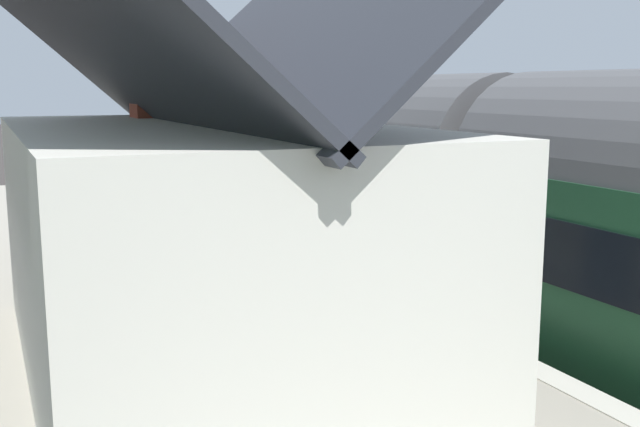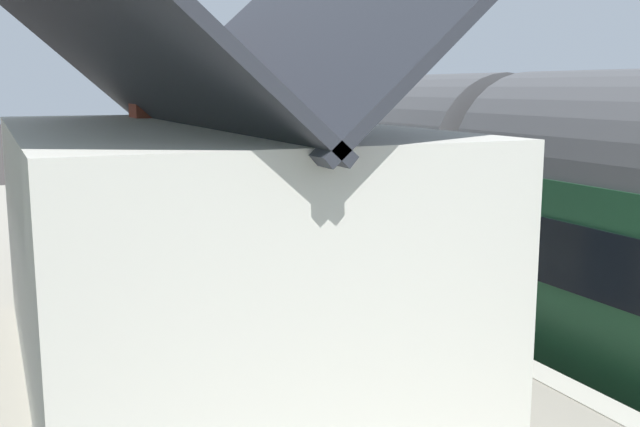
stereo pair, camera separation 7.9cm
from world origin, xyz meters
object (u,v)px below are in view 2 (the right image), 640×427
(planter_corner_building, at_px, (63,234))
(bench_platform_end, at_px, (150,197))
(lamp_post_platform, at_px, (212,120))
(bench_near_building, at_px, (136,187))
(station_sign_board, at_px, (240,178))
(station_building, at_px, (200,234))
(bench_mid_platform, at_px, (193,227))
(planter_under_sign, at_px, (57,198))

(planter_corner_building, bearing_deg, bench_platform_end, -35.69)
(planter_corner_building, xyz_separation_m, lamp_post_platform, (0.60, -3.16, 2.08))
(bench_near_building, relative_size, station_sign_board, 0.90)
(station_building, xyz_separation_m, lamp_post_platform, (7.38, -2.29, 0.92))
(station_building, distance_m, bench_near_building, 12.07)
(bench_mid_platform, height_order, bench_near_building, same)
(station_building, bearing_deg, bench_mid_platform, -13.66)
(lamp_post_platform, relative_size, station_sign_board, 2.19)
(station_building, height_order, bench_mid_platform, station_building)
(bench_near_building, xyz_separation_m, planter_under_sign, (-1.15, 2.08, -0.01))
(bench_platform_end, relative_size, planter_under_sign, 1.49)
(bench_platform_end, distance_m, planter_under_sign, 2.20)
(station_building, bearing_deg, bench_near_building, -7.02)
(planter_under_sign, height_order, station_sign_board, station_sign_board)
(bench_platform_end, relative_size, lamp_post_platform, 0.41)
(station_building, height_order, lamp_post_platform, station_building)
(bench_near_building, bearing_deg, station_building, 172.98)
(station_building, relative_size, bench_mid_platform, 5.03)
(lamp_post_platform, bearing_deg, planter_under_sign, 40.31)
(station_building, distance_m, planter_under_sign, 10.86)
(bench_near_building, relative_size, lamp_post_platform, 0.41)
(planter_under_sign, bearing_deg, station_building, -176.78)
(planter_corner_building, bearing_deg, lamp_post_platform, -79.19)
(station_sign_board, bearing_deg, planter_under_sign, 42.77)
(bench_mid_platform, bearing_deg, lamp_post_platform, -28.58)
(bench_near_building, bearing_deg, station_sign_board, -164.54)
(bench_mid_platform, distance_m, planter_corner_building, 2.50)
(bench_near_building, bearing_deg, planter_under_sign, 118.85)
(planter_under_sign, relative_size, planter_corner_building, 1.34)
(bench_mid_platform, relative_size, bench_near_building, 1.00)
(station_building, xyz_separation_m, planter_under_sign, (10.79, 0.61, -1.04))
(bench_platform_end, bearing_deg, lamp_post_platform, -162.01)
(bench_near_building, height_order, planter_under_sign, planter_under_sign)
(planter_corner_building, distance_m, lamp_post_platform, 3.83)
(bench_platform_end, height_order, station_sign_board, station_sign_board)
(station_sign_board, bearing_deg, bench_platform_end, 25.29)
(station_building, height_order, bench_near_building, station_building)
(planter_corner_building, xyz_separation_m, station_sign_board, (0.33, -3.68, 0.84))
(bench_mid_platform, distance_m, planter_under_sign, 5.45)
(planter_corner_building, relative_size, station_sign_board, 0.45)
(bench_near_building, xyz_separation_m, lamp_post_platform, (-4.56, -0.82, 1.95))
(bench_near_building, height_order, planter_corner_building, bench_near_building)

